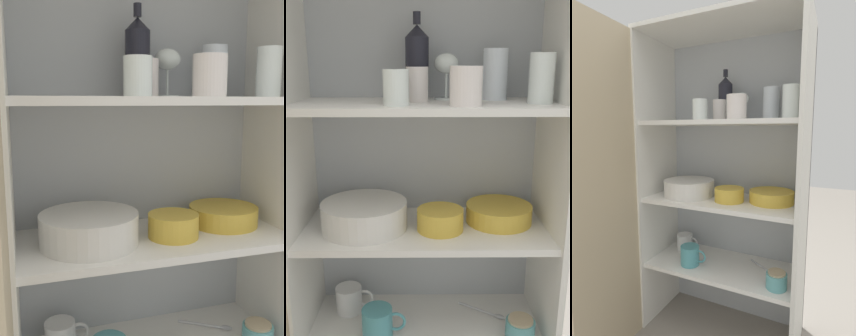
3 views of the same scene
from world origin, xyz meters
TOP-DOWN VIEW (x-y plane):
  - cupboard_back_panel at (0.00, 0.33)m, footprint 0.75×0.02m
  - cupboard_side_left at (-0.37, 0.16)m, footprint 0.02×0.35m
  - cupboard_side_right at (0.37, 0.16)m, footprint 0.02×0.35m
  - shelf_board_middle at (0.00, 0.16)m, footprint 0.72×0.32m
  - shelf_board_upper at (0.00, 0.16)m, footprint 0.72×0.32m
  - cupboard_door at (-0.37, -0.20)m, footprint 0.02×0.37m
  - tumbler_glass_0 at (0.31, 0.12)m, footprint 0.07×0.07m
  - tumbler_glass_1 at (0.10, 0.06)m, footprint 0.08×0.08m
  - tumbler_glass_2 at (-0.07, 0.07)m, footprint 0.07×0.07m
  - tumbler_glass_3 at (0.20, 0.23)m, footprint 0.07×0.07m
  - tumbler_glass_4 at (-0.02, 0.17)m, footprint 0.06×0.06m
  - wine_glass_0 at (0.06, 0.24)m, footprint 0.07×0.07m
  - wine_bottle at (-0.02, 0.24)m, footprint 0.07×0.07m
  - plate_stack_white at (-0.18, 0.15)m, footprint 0.25×0.25m
  - mixing_bowl_large at (0.23, 0.19)m, footprint 0.20×0.20m
  - serving_bowl_small at (0.04, 0.13)m, footprint 0.14×0.14m
  - storage_jar at (0.29, 0.08)m, footprint 0.09×0.09m
  - serving_spoon at (0.20, 0.21)m, footprint 0.15×0.10m

SIDE VIEW (x-z plane):
  - serving_spoon at x=0.20m, z-range 0.35..0.35m
  - storage_jar at x=0.29m, z-range 0.34..0.42m
  - shelf_board_middle at x=0.00m, z-range 0.66..0.68m
  - mixing_bowl_large at x=0.23m, z-range 0.68..0.74m
  - serving_bowl_small at x=0.04m, z-range 0.68..0.75m
  - plate_stack_white at x=-0.18m, z-range 0.68..0.76m
  - cupboard_back_panel at x=0.00m, z-range 0.00..1.45m
  - cupboard_side_left at x=-0.37m, z-range 0.00..1.45m
  - cupboard_side_right at x=0.37m, z-range 0.00..1.45m
  - cupboard_door at x=-0.37m, z-range 0.00..1.45m
  - shelf_board_upper at x=0.00m, z-range 1.03..1.05m
  - tumbler_glass_2 at x=-0.07m, z-range 1.05..1.14m
  - tumbler_glass_4 at x=-0.02m, z-range 1.05..1.14m
  - tumbler_glass_1 at x=0.10m, z-range 1.05..1.15m
  - tumbler_glass_0 at x=0.31m, z-range 1.05..1.18m
  - tumbler_glass_3 at x=0.20m, z-range 1.05..1.19m
  - wine_glass_0 at x=0.06m, z-range 1.08..1.21m
  - wine_bottle at x=-0.02m, z-range 1.03..1.28m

